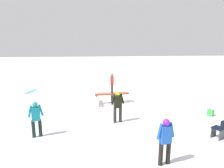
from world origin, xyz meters
TOP-DOWN VIEW (x-y plane):
  - ground_plane at (0.00, 0.00)m, footprint 60.00×60.00m
  - rail_feature at (0.00, 0.00)m, footprint 2.21×0.50m
  - snow_kicker_ramp at (-1.80, -0.18)m, footprint 1.94×1.67m
  - main_rider_on_rail at (0.00, 0.00)m, footprint 1.39×0.66m
  - bystander_black at (0.06, -3.09)m, footprint 0.69×0.30m
  - bystander_teal at (-3.54, -4.42)m, footprint 0.64×0.31m
  - bystander_blue at (1.28, -6.81)m, footprint 0.67×0.31m
  - loose_snowboard_cyan at (-6.01, 3.36)m, footprint 0.67×1.40m
  - folding_chair at (4.14, -5.16)m, footprint 0.60×0.60m
  - backpack_on_snow at (5.16, -2.55)m, footprint 0.35×0.37m

SIDE VIEW (x-z plane):
  - ground_plane at x=0.00m, z-range 0.00..0.00m
  - loose_snowboard_cyan at x=-6.01m, z-range 0.00..0.02m
  - backpack_on_snow at x=5.16m, z-range 0.00..0.34m
  - snow_kicker_ramp at x=-1.80m, z-range 0.00..0.51m
  - folding_chair at x=4.14m, z-range -0.03..0.85m
  - rail_feature at x=0.00m, z-range 0.23..0.89m
  - bystander_teal at x=-3.54m, z-range 0.10..1.66m
  - bystander_black at x=0.06m, z-range 0.10..1.72m
  - bystander_blue at x=1.28m, z-range 0.10..1.73m
  - main_rider_on_rail at x=0.00m, z-range 0.64..1.93m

